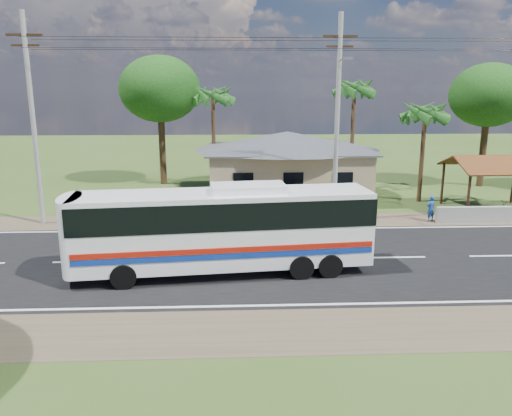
% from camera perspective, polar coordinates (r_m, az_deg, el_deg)
% --- Properties ---
extents(ground, '(120.00, 120.00, 0.00)m').
position_cam_1_polar(ground, '(21.69, 4.35, -5.87)').
color(ground, '#32491A').
rests_on(ground, ground).
extents(road, '(120.00, 16.00, 0.03)m').
position_cam_1_polar(road, '(21.69, 4.35, -5.85)').
color(road, black).
rests_on(road, ground).
extents(house, '(12.40, 10.00, 5.00)m').
position_cam_1_polar(house, '(33.80, 3.52, 5.76)').
color(house, tan).
rests_on(house, ground).
extents(waiting_shed, '(5.20, 4.48, 3.35)m').
position_cam_1_polar(waiting_shed, '(33.03, 25.64, 4.43)').
color(waiting_shed, '#3B2215').
rests_on(waiting_shed, ground).
extents(concrete_barrier, '(7.00, 0.30, 0.90)m').
position_cam_1_polar(concrete_barrier, '(30.46, 26.05, -0.66)').
color(concrete_barrier, '#9E9E99').
rests_on(concrete_barrier, ground).
extents(utility_poles, '(32.80, 2.22, 11.00)m').
position_cam_1_polar(utility_poles, '(27.33, 8.59, 10.39)').
color(utility_poles, '#9E9E99').
rests_on(utility_poles, ground).
extents(palm_near, '(2.80, 2.80, 6.70)m').
position_cam_1_polar(palm_near, '(33.58, 18.79, 10.28)').
color(palm_near, '#47301E').
rests_on(palm_near, ground).
extents(palm_mid, '(2.80, 2.80, 8.20)m').
position_cam_1_polar(palm_mid, '(36.82, 11.18, 13.21)').
color(palm_mid, '#47301E').
rests_on(palm_mid, ground).
extents(palm_far, '(2.80, 2.80, 7.70)m').
position_cam_1_polar(palm_far, '(36.35, -4.96, 12.65)').
color(palm_far, '#47301E').
rests_on(palm_far, ground).
extents(tree_behind_house, '(6.00, 6.00, 9.61)m').
position_cam_1_polar(tree_behind_house, '(38.70, -10.93, 13.16)').
color(tree_behind_house, '#47301E').
rests_on(tree_behind_house, ground).
extents(tree_behind_shed, '(5.60, 5.60, 9.02)m').
position_cam_1_polar(tree_behind_shed, '(40.77, 25.06, 11.56)').
color(tree_behind_shed, '#47301E').
rests_on(tree_behind_shed, ground).
extents(coach_bus, '(11.70, 3.60, 3.57)m').
position_cam_1_polar(coach_bus, '(19.52, -3.63, -1.78)').
color(coach_bus, white).
rests_on(coach_bus, ground).
extents(motorcycle, '(1.79, 0.86, 0.90)m').
position_cam_1_polar(motorcycle, '(31.78, 25.77, -0.09)').
color(motorcycle, black).
rests_on(motorcycle, ground).
extents(person, '(0.63, 0.54, 1.45)m').
position_cam_1_polar(person, '(29.18, 19.34, -0.05)').
color(person, '#1A4390').
rests_on(person, ground).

